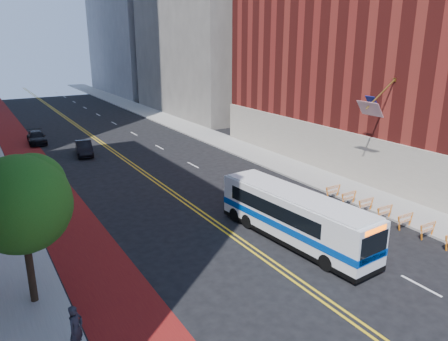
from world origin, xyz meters
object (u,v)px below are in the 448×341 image
object	(u,v)px
street_tree	(22,200)
pedestrian	(76,329)
car_b	(84,148)
car_c	(37,138)
car_a	(32,183)
transit_bus	(293,216)

from	to	relation	value
street_tree	pedestrian	distance (m)	5.86
pedestrian	car_b	bearing A→B (deg)	34.96
car_b	car_c	xyz separation A→B (m)	(-3.29, 7.84, -0.05)
car_a	car_b	bearing A→B (deg)	72.51
transit_bus	car_c	world-z (taller)	transit_bus
car_b	pedestrian	bearing A→B (deg)	-95.08
street_tree	car_c	size ratio (longest dim) A/B	1.46
car_a	pedestrian	size ratio (longest dim) A/B	2.36
street_tree	car_a	xyz separation A→B (m)	(2.12, 15.76, -4.16)
transit_bus	car_c	xyz separation A→B (m)	(-8.90, 33.69, -0.87)
transit_bus	pedestrian	xyz separation A→B (m)	(-13.06, -3.36, -0.45)
transit_bus	car_a	bearing A→B (deg)	120.31
car_a	car_b	world-z (taller)	car_a
car_c	pedestrian	distance (m)	37.28
car_a	pedestrian	world-z (taller)	pedestrian
street_tree	car_c	bearing A→B (deg)	81.29
car_b	pedestrian	xyz separation A→B (m)	(-7.45, -29.21, 0.38)
street_tree	car_c	xyz separation A→B (m)	(5.01, 32.68, -4.25)
pedestrian	street_tree	bearing A→B (deg)	60.20
car_a	car_c	xyz separation A→B (m)	(2.89, 16.92, -0.09)
car_b	pedestrian	size ratio (longest dim) A/B	2.30
car_b	car_c	bearing A→B (deg)	121.98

